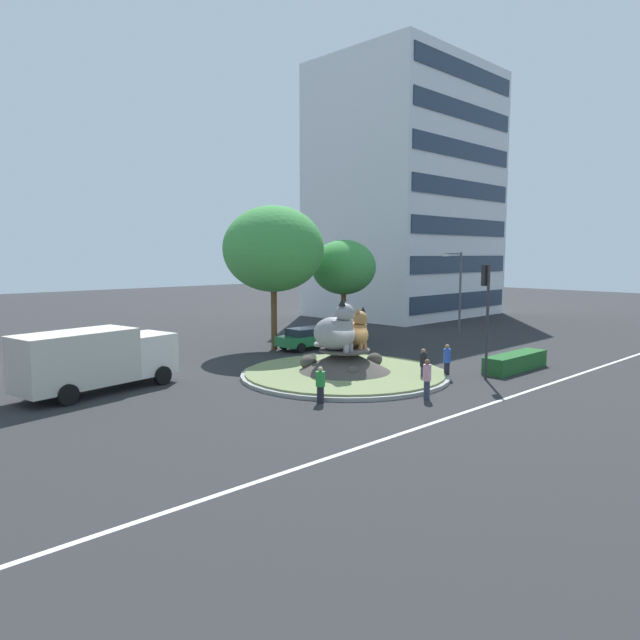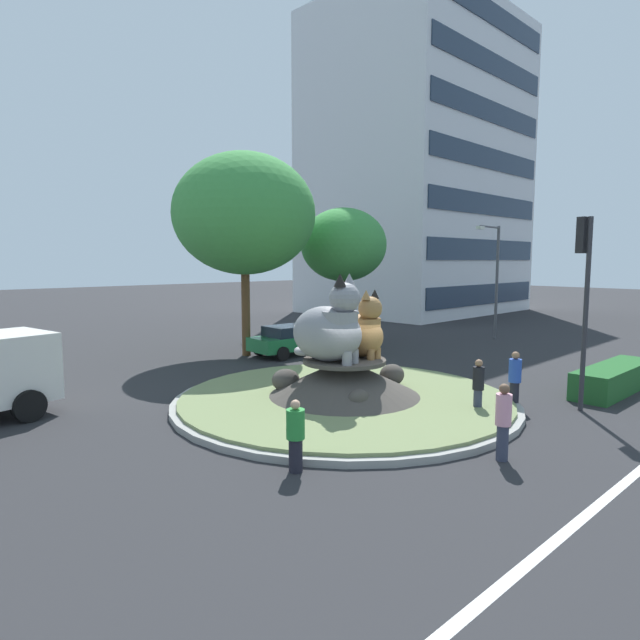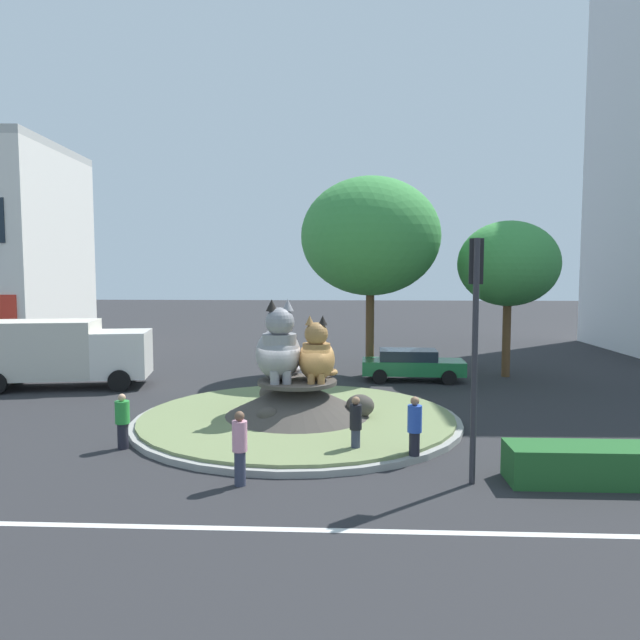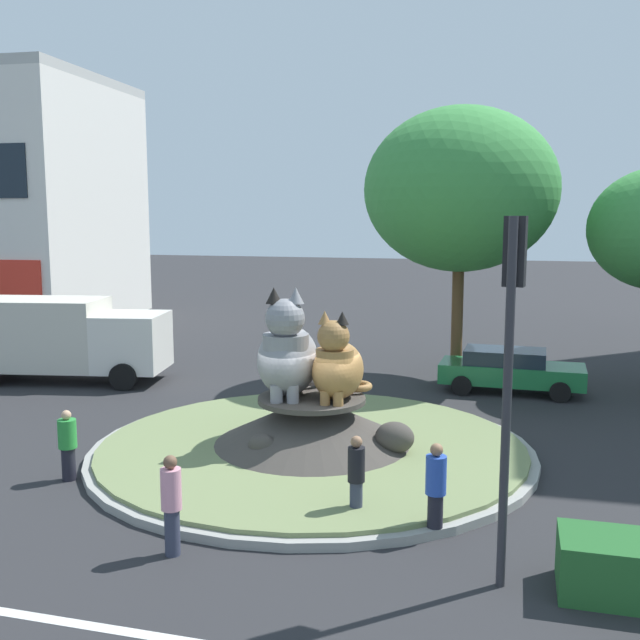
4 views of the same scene
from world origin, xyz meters
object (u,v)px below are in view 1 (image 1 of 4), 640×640
(pedestrian_black_shirt, at_px, (423,364))
(office_tower, at_px, (406,194))
(streetlight_arm, at_px, (458,287))
(pedestrian_blue_shirt, at_px, (447,360))
(pedestrian_green_shirt, at_px, (320,384))
(hatchback_near_shophouse, at_px, (309,337))
(traffic_light_mast, at_px, (486,301))
(second_tree_near_tower, at_px, (344,268))
(cat_statue_grey, at_px, (336,331))
(broadleaf_tree_behind_island, at_px, (273,249))
(cat_statue_tabby, at_px, (354,333))
(delivery_box_truck, at_px, (95,358))
(pedestrian_pink_shirt, at_px, (427,378))

(pedestrian_black_shirt, bearing_deg, office_tower, 12.68)
(streetlight_arm, bearing_deg, pedestrian_blue_shirt, 25.97)
(pedestrian_green_shirt, relative_size, hatchback_near_shophouse, 0.34)
(traffic_light_mast, bearing_deg, second_tree_near_tower, -8.79)
(cat_statue_grey, distance_m, broadleaf_tree_behind_island, 10.49)
(cat_statue_tabby, height_order, pedestrian_blue_shirt, cat_statue_tabby)
(cat_statue_grey, bearing_deg, hatchback_near_shophouse, 134.01)
(cat_statue_grey, bearing_deg, streetlight_arm, 90.72)
(hatchback_near_shophouse, height_order, delivery_box_truck, delivery_box_truck)
(second_tree_near_tower, bearing_deg, streetlight_arm, -37.15)
(pedestrian_pink_shirt, height_order, pedestrian_blue_shirt, pedestrian_pink_shirt)
(broadleaf_tree_behind_island, distance_m, delivery_box_truck, 14.76)
(cat_statue_tabby, distance_m, hatchback_near_shophouse, 8.76)
(broadleaf_tree_behind_island, relative_size, delivery_box_truck, 1.23)
(hatchback_near_shophouse, bearing_deg, second_tree_near_tower, 17.71)
(streetlight_arm, xyz_separation_m, delivery_box_truck, (-26.57, 1.55, -2.25))
(cat_statue_tabby, xyz_separation_m, streetlight_arm, (15.24, 3.83, 1.62))
(second_tree_near_tower, distance_m, hatchback_near_shophouse, 6.53)
(broadleaf_tree_behind_island, bearing_deg, cat_statue_grey, -109.97)
(pedestrian_pink_shirt, relative_size, pedestrian_blue_shirt, 1.01)
(pedestrian_blue_shirt, bearing_deg, traffic_light_mast, 88.39)
(broadleaf_tree_behind_island, xyz_separation_m, delivery_box_truck, (-13.38, -3.74, -4.99))
(pedestrian_green_shirt, bearing_deg, traffic_light_mast, -14.86)
(cat_statue_grey, bearing_deg, pedestrian_black_shirt, 22.57)
(pedestrian_black_shirt, relative_size, delivery_box_truck, 0.22)
(second_tree_near_tower, bearing_deg, pedestrian_green_shirt, -138.73)
(pedestrian_black_shirt, distance_m, hatchback_near_shophouse, 11.52)
(office_tower, height_order, pedestrian_blue_shirt, office_tower)
(pedestrian_black_shirt, height_order, pedestrian_green_shirt, pedestrian_black_shirt)
(cat_statue_tabby, relative_size, streetlight_arm, 0.34)
(delivery_box_truck, bearing_deg, pedestrian_pink_shirt, -58.34)
(hatchback_near_shophouse, bearing_deg, delivery_box_truck, -169.34)
(pedestrian_green_shirt, bearing_deg, hatchback_near_shophouse, 48.07)
(cat_statue_grey, distance_m, office_tower, 33.72)
(office_tower, relative_size, pedestrian_black_shirt, 14.95)
(cat_statue_grey, xyz_separation_m, hatchback_near_shophouse, (5.13, 7.65, -1.63))
(second_tree_near_tower, bearing_deg, cat_statue_grey, -137.27)
(streetlight_arm, height_order, delivery_box_truck, streetlight_arm)
(pedestrian_pink_shirt, bearing_deg, streetlight_arm, 81.00)
(cat_statue_tabby, distance_m, pedestrian_green_shirt, 6.24)
(second_tree_near_tower, xyz_separation_m, pedestrian_black_shirt, (-7.20, -12.49, -4.40))
(cat_statue_grey, relative_size, cat_statue_tabby, 1.29)
(hatchback_near_shophouse, bearing_deg, broadleaf_tree_behind_island, 144.62)
(cat_statue_grey, bearing_deg, office_tower, 110.25)
(broadleaf_tree_behind_island, relative_size, pedestrian_pink_shirt, 5.33)
(traffic_light_mast, bearing_deg, delivery_box_truck, 63.95)
(cat_statue_tabby, height_order, pedestrian_green_shirt, cat_statue_tabby)
(pedestrian_pink_shirt, distance_m, hatchback_near_shophouse, 14.45)
(traffic_light_mast, relative_size, delivery_box_truck, 0.75)
(office_tower, xyz_separation_m, streetlight_arm, (-10.73, -13.50, -8.50))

